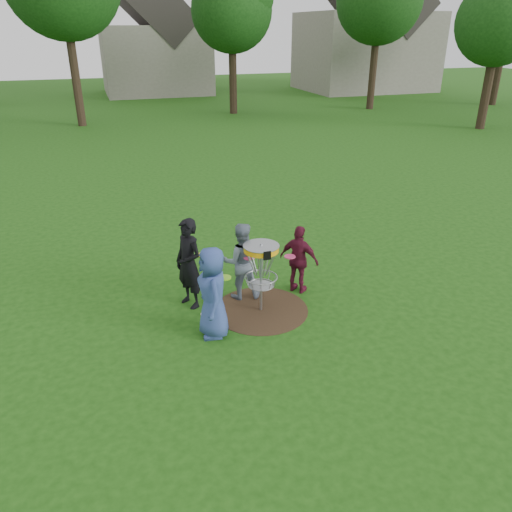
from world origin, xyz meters
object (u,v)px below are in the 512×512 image
object	(u,v)px
player_maroon	(299,260)
disc_golf_basket	(261,262)
player_blue	(213,293)
player_black	(189,264)
player_grey	(241,261)

from	to	relation	value
player_maroon	disc_golf_basket	distance (m)	1.11
player_blue	player_maroon	size ratio (longest dim) A/B	1.16
disc_golf_basket	player_maroon	bearing A→B (deg)	26.23
player_blue	player_black	xyz separation A→B (m)	(-0.18, 1.13, 0.06)
player_blue	disc_golf_basket	world-z (taller)	player_blue
player_blue	player_maroon	xyz separation A→B (m)	(2.00, 0.98, -0.12)
player_grey	player_maroon	bearing A→B (deg)	-179.15
player_maroon	disc_golf_basket	world-z (taller)	player_maroon
player_black	player_maroon	distance (m)	2.19
player_black	player_grey	world-z (taller)	player_black
player_blue	disc_golf_basket	bearing A→B (deg)	119.25
player_blue	player_grey	size ratio (longest dim) A/B	1.05
player_grey	disc_golf_basket	xyz separation A→B (m)	(0.20, -0.63, 0.24)
player_grey	player_maroon	size ratio (longest dim) A/B	1.10
player_blue	player_grey	bearing A→B (deg)	146.74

